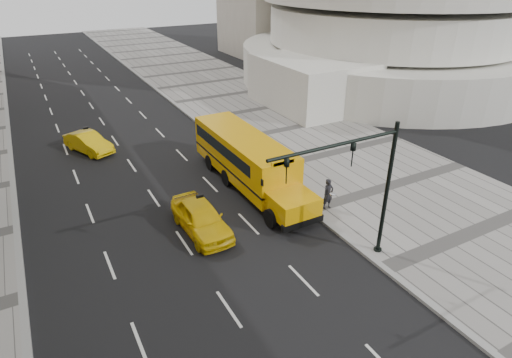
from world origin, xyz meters
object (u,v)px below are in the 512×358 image
taxi_near (201,218)px  traffic_signal (364,181)px  pedestrian (328,194)px  school_bus (246,157)px  taxi_far (88,143)px

taxi_near → traffic_signal: (5.05, -5.57, 3.31)m
taxi_near → pedestrian: 6.87m
traffic_signal → taxi_near: bearing=132.2°
school_bus → pedestrian: 5.56m
school_bus → taxi_far: size_ratio=2.77×
taxi_near → taxi_far: size_ratio=1.10×
taxi_far → pedestrian: pedestrian is taller
taxi_near → taxi_far: 13.60m
taxi_far → traffic_signal: (8.20, -18.80, 3.40)m
traffic_signal → pedestrian: bearing=68.2°
taxi_far → taxi_near: bearing=-100.5°
school_bus → taxi_far: 12.27m
taxi_near → taxi_far: bearing=101.9°
taxi_near → pedestrian: size_ratio=2.67×
school_bus → taxi_near: bearing=-140.6°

